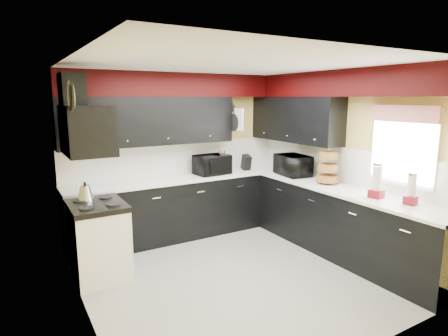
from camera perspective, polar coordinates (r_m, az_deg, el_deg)
name	(u,v)px	position (r m, az deg, el deg)	size (l,w,h in m)	color
ground	(238,272)	(4.85, 2.14, -15.50)	(3.60, 3.60, 0.00)	gray
wall_back	(178,154)	(6.01, -7.06, 2.09)	(3.60, 0.06, 2.50)	#E0C666
wall_right	(345,161)	(5.61, 17.92, 1.04)	(0.06, 3.60, 2.50)	#E0C666
wall_left	(79,193)	(3.81, -21.25, -3.55)	(0.06, 3.60, 2.50)	#E0C666
ceiling	(239,65)	(4.37, 2.38, 15.42)	(3.60, 3.60, 0.06)	white
cab_back	(187,207)	(5.92, -5.72, -5.96)	(3.60, 0.60, 0.90)	black
cab_right	(343,224)	(5.39, 17.68, -8.12)	(0.60, 3.00, 0.90)	black
counter_back	(186,178)	(5.80, -5.81, -1.51)	(3.62, 0.64, 0.04)	white
counter_right	(345,190)	(5.26, 17.97, -3.25)	(0.64, 3.02, 0.04)	white
splash_back	(178,158)	(6.01, -7.01, 1.51)	(3.60, 0.02, 0.50)	white
splash_right	(344,165)	(5.61, 17.82, 0.43)	(0.02, 3.60, 0.50)	white
upper_back	(150,121)	(5.61, -11.19, 7.01)	(2.60, 0.35, 0.70)	black
upper_right	(295,119)	(6.06, 10.71, 7.29)	(0.35, 1.80, 0.70)	black
soffit_back	(181,85)	(5.78, -6.58, 12.45)	(3.60, 0.36, 0.35)	black
soffit_right	(351,83)	(5.29, 18.75, 12.15)	(0.36, 3.24, 0.35)	black
stove	(99,243)	(4.80, -18.51, -10.73)	(0.60, 0.75, 0.86)	white
cooktop	(97,206)	(4.66, -18.84, -5.44)	(0.62, 0.77, 0.06)	black
hood	(87,130)	(4.50, -20.15, 5.46)	(0.50, 0.78, 0.55)	black
hood_duct	(72,92)	(4.46, -22.16, 10.71)	(0.24, 0.40, 0.40)	black
window	(404,147)	(5.01, 25.69, 2.88)	(0.03, 0.86, 0.96)	white
valance	(404,114)	(4.93, 25.70, 7.45)	(0.04, 0.88, 0.20)	red
pan_top	(230,106)	(6.10, 0.90, 9.37)	(0.03, 0.22, 0.40)	black
pan_mid	(234,122)	(6.00, 1.54, 6.96)	(0.03, 0.28, 0.46)	black
pan_low	(226,123)	(6.23, 0.26, 6.82)	(0.03, 0.24, 0.42)	black
cut_board	(239,120)	(5.90, 2.25, 7.38)	(0.03, 0.26, 0.35)	white
baskets	(328,167)	(5.45, 15.53, 0.15)	(0.27, 0.27, 0.50)	brown
clock	(71,96)	(3.95, -22.31, 10.08)	(0.03, 0.30, 0.30)	black
deco_plate	(369,89)	(5.29, 21.20, 11.18)	(0.03, 0.24, 0.24)	white
toaster_oven	(212,165)	(5.93, -1.78, 0.53)	(0.53, 0.44, 0.31)	black
microwave	(293,165)	(5.94, 10.49, 0.42)	(0.58, 0.39, 0.32)	black
utensil_crock	(222,169)	(6.02, -0.26, -0.12)	(0.13, 0.13, 0.14)	silver
knife_block	(246,163)	(6.28, 3.40, 0.82)	(0.11, 0.16, 0.25)	black
kettle	(85,193)	(4.82, -20.37, -3.56)	(0.20, 0.20, 0.18)	#A2A2A7
dispenser_a	(377,181)	(4.88, 22.30, -1.90)	(0.15, 0.15, 0.41)	#5A0903
dispenser_b	(411,191)	(4.73, 26.65, -3.09)	(0.12, 0.12, 0.33)	#720008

